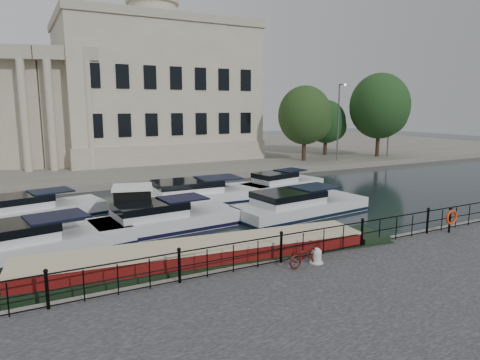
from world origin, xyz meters
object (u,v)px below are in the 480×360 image
mooring_bollard (316,256)px  life_ring_post (451,218)px  narrowboat (201,264)px  bicycle (306,255)px  harbour_hut (133,207)px

mooring_bollard → life_ring_post: bearing=1.4°
life_ring_post → narrowboat: 11.79m
bicycle → mooring_bollard: (0.53, 0.08, -0.15)m
narrowboat → harbour_hut: bearing=100.2°
mooring_bollard → narrowboat: 4.38m
bicycle → mooring_bollard: size_ratio=2.75×
narrowboat → harbour_hut: size_ratio=5.00×
bicycle → life_ring_post: bearing=-96.2°
life_ring_post → narrowboat: size_ratio=0.07×
bicycle → life_ring_post: 8.40m
mooring_bollard → harbour_hut: (-4.26, 10.42, 0.13)m
bicycle → narrowboat: bicycle is taller
harbour_hut → mooring_bollard: bearing=-53.2°
bicycle → life_ring_post: (8.39, 0.26, 0.31)m
narrowboat → harbour_hut: 8.16m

